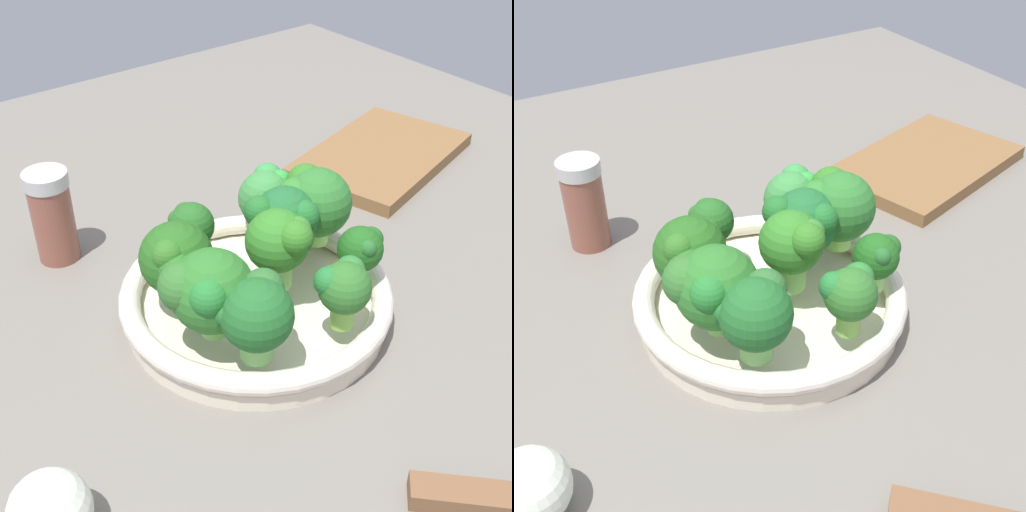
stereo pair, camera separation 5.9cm
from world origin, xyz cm
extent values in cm
cube|color=slate|center=(0.00, 0.00, -1.25)|extent=(130.00, 130.00, 2.50)
cylinder|color=#EFE0C6|center=(-3.97, -3.97, 0.78)|extent=(23.18, 23.18, 1.56)
torus|color=silver|center=(-3.97, -3.97, 2.52)|extent=(24.14, 24.14, 1.91)
cylinder|color=#7DBD4C|center=(-6.14, 4.50, 4.65)|extent=(1.97, 1.97, 2.35)
sphere|color=#2D6726|center=(-6.14, 4.50, 7.23)|extent=(4.29, 4.29, 4.29)
sphere|color=#226D2E|center=(-5.06, 3.73, 7.92)|extent=(2.40, 2.40, 2.40)
sphere|color=#2A722E|center=(-7.54, 3.58, 7.71)|extent=(2.51, 2.51, 2.51)
cylinder|color=#78BE5E|center=(1.51, 3.12, 4.60)|extent=(2.60, 2.60, 2.25)
sphere|color=#1F5E25|center=(1.51, 3.12, 7.57)|extent=(5.66, 5.66, 5.66)
sphere|color=#2C642B|center=(0.00, 1.94, 8.45)|extent=(3.33, 3.33, 3.33)
sphere|color=#22672A|center=(3.21, 1.84, 7.87)|extent=(2.28, 2.28, 2.28)
cylinder|color=#95DA67|center=(-12.55, -5.82, 4.54)|extent=(2.51, 2.51, 2.12)
sphere|color=#2C6E2B|center=(-12.55, -5.82, 7.71)|extent=(6.48, 6.48, 6.48)
sphere|color=#2E7321|center=(-12.71, -7.66, 8.85)|extent=(3.73, 3.73, 3.73)
sphere|color=#2F762B|center=(-10.62, -6.74, 8.53)|extent=(3.64, 3.64, 3.64)
cylinder|color=#93D468|center=(-11.36, 1.05, 4.48)|extent=(1.91, 1.91, 2.01)
sphere|color=#1D591A|center=(-11.36, 1.05, 6.79)|extent=(4.01, 4.01, 4.01)
sphere|color=#22571E|center=(-12.79, 0.86, 7.11)|extent=(2.22, 2.22, 2.22)
sphere|color=#225E26|center=(-10.93, 2.21, 7.66)|extent=(1.61, 1.61, 1.61)
cylinder|color=#77C04F|center=(-10.26, -10.53, 4.29)|extent=(2.56, 2.56, 1.62)
sphere|color=#39833D|center=(-10.26, -10.53, 6.83)|extent=(5.32, 5.32, 5.32)
sphere|color=#368B41|center=(-11.53, -11.80, 7.99)|extent=(2.97, 2.97, 2.97)
sphere|color=#369040|center=(-10.46, -8.45, 7.43)|extent=(2.28, 2.28, 2.28)
sphere|color=green|center=(-11.86, -10.32, 8.17)|extent=(2.24, 2.24, 2.24)
cylinder|color=#8AC95F|center=(2.02, -7.04, 4.28)|extent=(2.05, 2.05, 1.61)
sphere|color=#235C1B|center=(2.02, -7.04, 7.15)|extent=(6.32, 6.32, 6.32)
sphere|color=#2D6720|center=(3.41, -5.91, 8.72)|extent=(2.66, 2.66, 2.66)
sphere|color=#286421|center=(3.26, -4.88, 7.66)|extent=(3.14, 3.14, 3.14)
sphere|color=#286122|center=(0.25, -8.30, 7.48)|extent=(2.97, 2.97, 2.97)
cylinder|color=#92CB65|center=(-8.50, -5.62, 4.53)|extent=(2.74, 2.74, 2.10)
sphere|color=#1E602D|center=(-8.50, -5.62, 7.55)|extent=(6.05, 6.05, 6.05)
sphere|color=#206326|center=(-6.24, -6.37, 8.88)|extent=(2.86, 2.86, 2.86)
sphere|color=#1F6628|center=(-9.07, -3.82, 8.60)|extent=(2.90, 2.90, 2.90)
sphere|color=#285B1A|center=(-6.93, -6.36, 8.11)|extent=(2.61, 2.61, 2.61)
cylinder|color=#7CC05B|center=(-5.35, -2.88, 4.87)|extent=(2.74, 2.74, 2.79)
sphere|color=#307625|center=(-5.35, -2.88, 8.05)|extent=(5.50, 5.50, 5.50)
sphere|color=#317221|center=(-5.62, -0.90, 9.27)|extent=(2.98, 2.98, 2.98)
sphere|color=#337529|center=(-6.54, -1.69, 9.30)|extent=(2.27, 2.27, 2.27)
cylinder|color=#91C669|center=(-1.55, -10.09, 4.80)|extent=(1.93, 1.93, 2.64)
sphere|color=#225C20|center=(-1.55, -10.09, 7.45)|extent=(4.10, 4.10, 4.10)
sphere|color=#295E1D|center=(-0.71, -10.95, 7.92)|extent=(1.83, 1.83, 1.83)
sphere|color=#2C5D1D|center=(-1.69, -11.24, 7.98)|extent=(2.15, 2.15, 2.15)
cylinder|color=#87CB64|center=(2.59, -1.04, 4.51)|extent=(1.99, 1.99, 2.06)
sphere|color=#2A6D26|center=(2.59, -1.04, 7.73)|extent=(6.76, 6.76, 6.76)
sphere|color=#2E6729|center=(4.52, -2.06, 8.45)|extent=(3.98, 3.98, 3.98)
sphere|color=#22712A|center=(3.98, 0.57, 8.87)|extent=(3.05, 3.05, 3.05)
cube|color=brown|center=(-3.64, 20.85, 0.75)|extent=(8.28, 8.40, 1.50)
cube|color=brown|center=(-34.27, -17.49, 0.80)|extent=(25.49, 19.68, 1.60)
sphere|color=silver|center=(19.71, 5.49, 2.69)|extent=(5.38, 5.38, 5.38)
cylinder|color=brown|center=(6.05, -23.24, 4.08)|extent=(4.08, 4.08, 8.16)
cylinder|color=#B9B7B8|center=(6.05, -23.24, 8.87)|extent=(4.28, 4.28, 1.43)
camera|label=1|loc=(25.40, 33.54, 40.56)|focal=48.39mm
camera|label=2|loc=(20.58, 36.86, 40.56)|focal=48.39mm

